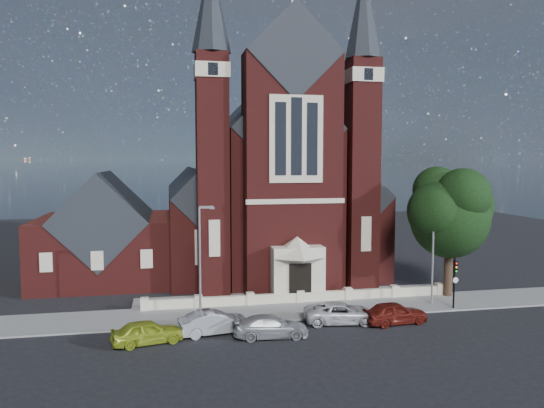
% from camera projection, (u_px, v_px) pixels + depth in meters
% --- Properties ---
extents(ground, '(120.00, 120.00, 0.00)m').
position_uv_depth(ground, '(278.00, 279.00, 50.32)').
color(ground, black).
rests_on(ground, ground).
extents(pavement_strip, '(60.00, 5.00, 0.12)m').
position_uv_depth(pavement_strip, '(306.00, 310.00, 40.05)').
color(pavement_strip, gray).
rests_on(pavement_strip, ground).
extents(forecourt_paving, '(26.00, 3.00, 0.14)m').
position_uv_depth(forecourt_paving, '(294.00, 297.00, 43.96)').
color(forecourt_paving, gray).
rests_on(forecourt_paving, ground).
extents(forecourt_wall, '(24.00, 0.40, 0.90)m').
position_uv_depth(forecourt_wall, '(300.00, 303.00, 42.01)').
color(forecourt_wall, beige).
rests_on(forecourt_wall, ground).
extents(church, '(20.01, 34.90, 29.20)m').
position_uv_depth(church, '(263.00, 189.00, 57.40)').
color(church, '#521816').
rests_on(church, ground).
extents(parish_hall, '(12.00, 12.20, 10.24)m').
position_uv_depth(parish_hall, '(105.00, 238.00, 49.81)').
color(parish_hall, '#521816').
rests_on(parish_hall, ground).
extents(street_tree, '(6.40, 6.60, 10.70)m').
position_uv_depth(street_tree, '(453.00, 214.00, 43.10)').
color(street_tree, black).
rests_on(street_tree, ground).
extents(street_lamp_left, '(1.16, 0.22, 8.09)m').
position_uv_depth(street_lamp_left, '(201.00, 255.00, 37.65)').
color(street_lamp_left, gray).
rests_on(street_lamp_left, ground).
extents(street_lamp_right, '(1.16, 0.22, 8.09)m').
position_uv_depth(street_lamp_right, '(434.00, 247.00, 41.14)').
color(street_lamp_right, gray).
rests_on(street_lamp_right, ground).
extents(traffic_signal, '(0.28, 0.42, 4.00)m').
position_uv_depth(traffic_signal, '(455.00, 276.00, 39.95)').
color(traffic_signal, black).
rests_on(traffic_signal, ground).
extents(car_lime_van, '(4.67, 2.76, 1.49)m').
position_uv_depth(car_lime_van, '(147.00, 332.00, 32.66)').
color(car_lime_van, '#92A320').
rests_on(car_lime_van, ground).
extents(car_silver_a, '(4.87, 2.40, 1.53)m').
position_uv_depth(car_silver_a, '(214.00, 322.00, 34.49)').
color(car_silver_a, '#929599').
rests_on(car_silver_a, ground).
extents(car_silver_b, '(4.94, 2.32, 1.40)m').
position_uv_depth(car_silver_b, '(271.00, 326.00, 33.88)').
color(car_silver_b, gray).
rests_on(car_silver_b, ground).
extents(car_white_suv, '(5.40, 3.01, 1.43)m').
position_uv_depth(car_white_suv, '(341.00, 313.00, 36.84)').
color(car_white_suv, silver).
rests_on(car_white_suv, ground).
extents(car_dark_red, '(4.70, 2.29, 1.54)m').
position_uv_depth(car_dark_red, '(395.00, 313.00, 36.66)').
color(car_dark_red, '#621810').
rests_on(car_dark_red, ground).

